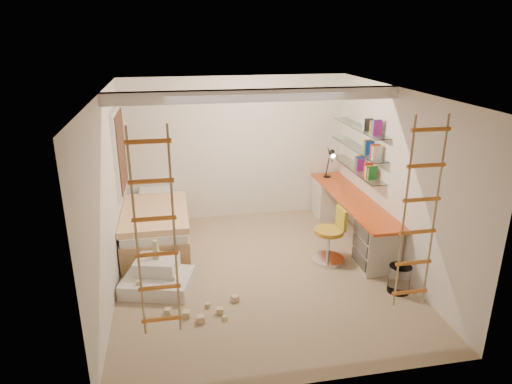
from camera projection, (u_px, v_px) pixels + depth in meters
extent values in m
plane|color=#978561|center=(260.00, 273.00, 6.65)|extent=(4.50, 4.50, 0.00)
cube|color=white|center=(256.00, 95.00, 6.08)|extent=(4.00, 0.18, 0.16)
cube|color=white|center=(119.00, 151.00, 7.17)|extent=(0.06, 1.15, 1.35)
cube|color=#4C2D1E|center=(122.00, 151.00, 7.18)|extent=(0.02, 1.00, 1.20)
cylinder|color=white|center=(399.00, 279.00, 6.13)|extent=(0.30, 0.30, 0.38)
cube|color=#D04918|center=(353.00, 199.00, 7.47)|extent=(0.55, 2.80, 0.04)
cube|color=beige|center=(329.00, 197.00, 8.62)|extent=(0.52, 0.55, 0.71)
cube|color=beige|center=(377.00, 246.00, 6.67)|extent=(0.52, 0.55, 0.71)
cube|color=#4C4742|center=(361.00, 232.00, 6.54)|extent=(0.02, 0.50, 0.18)
cube|color=#4C4742|center=(360.00, 246.00, 6.61)|extent=(0.02, 0.50, 0.18)
cube|color=#4C4742|center=(359.00, 259.00, 6.69)|extent=(0.02, 0.50, 0.18)
cube|color=white|center=(356.00, 169.00, 7.63)|extent=(0.25, 1.80, 0.01)
cube|color=white|center=(358.00, 148.00, 7.52)|extent=(0.25, 1.80, 0.01)
cube|color=white|center=(360.00, 127.00, 7.40)|extent=(0.25, 1.80, 0.01)
cube|color=#AD7F51|center=(157.00, 232.00, 7.45)|extent=(1.00, 2.00, 0.45)
cube|color=white|center=(155.00, 216.00, 7.36)|extent=(0.95, 1.95, 0.12)
cube|color=#FF9535|center=(155.00, 213.00, 7.18)|extent=(1.02, 1.60, 0.10)
cube|color=white|center=(156.00, 193.00, 8.05)|extent=(0.55, 0.35, 0.12)
cylinder|color=black|center=(327.00, 176.00, 8.52)|extent=(0.14, 0.14, 0.02)
cylinder|color=black|center=(328.00, 167.00, 8.45)|extent=(0.02, 0.15, 0.36)
cylinder|color=black|center=(330.00, 155.00, 8.28)|extent=(0.02, 0.27, 0.20)
cone|color=black|center=(332.00, 154.00, 8.15)|extent=(0.12, 0.14, 0.15)
cylinder|color=#FFEABF|center=(333.00, 156.00, 8.12)|extent=(0.08, 0.04, 0.08)
cylinder|color=#B28822|center=(329.00, 231.00, 6.83)|extent=(0.45, 0.45, 0.06)
cube|color=#B39C22|center=(341.00, 218.00, 6.80)|extent=(0.05, 0.34, 0.32)
cylinder|color=silver|center=(328.00, 245.00, 6.90)|extent=(0.05, 0.05, 0.44)
cylinder|color=silver|center=(327.00, 259.00, 6.99)|extent=(0.52, 0.52, 0.05)
cube|color=silver|center=(158.00, 282.00, 6.21)|extent=(1.05, 0.91, 0.20)
cube|color=silver|center=(157.00, 265.00, 6.27)|extent=(0.65, 0.58, 0.20)
cube|color=#CCB284|center=(156.00, 256.00, 6.22)|extent=(0.10, 0.10, 0.08)
cube|color=#CCB284|center=(156.00, 251.00, 6.20)|extent=(0.09, 0.09, 0.07)
cube|color=#CCB284|center=(155.00, 244.00, 6.16)|extent=(0.07, 0.07, 0.12)
cube|color=#CCB284|center=(172.00, 278.00, 6.07)|extent=(0.06, 0.06, 0.06)
cube|color=#CCB284|center=(175.00, 268.00, 6.32)|extent=(0.06, 0.06, 0.06)
cube|color=#CCB284|center=(138.00, 282.00, 5.96)|extent=(0.06, 0.06, 0.06)
cube|color=#CCB284|center=(220.00, 311.00, 5.69)|extent=(0.07, 0.07, 0.07)
cube|color=#CCB284|center=(187.00, 315.00, 5.61)|extent=(0.07, 0.07, 0.07)
cube|color=#CCB284|center=(208.00, 305.00, 5.81)|extent=(0.07, 0.07, 0.07)
cube|color=#CCB284|center=(225.00, 317.00, 5.56)|extent=(0.07, 0.07, 0.07)
cube|color=#CCB284|center=(168.00, 312.00, 5.68)|extent=(0.07, 0.07, 0.07)
cube|color=#CCB284|center=(201.00, 320.00, 5.52)|extent=(0.07, 0.07, 0.07)
cube|color=#CCB284|center=(235.00, 299.00, 5.94)|extent=(0.07, 0.07, 0.07)
cube|color=#1E722D|center=(357.00, 162.00, 7.59)|extent=(0.14, 0.70, 0.22)
cube|color=orange|center=(358.00, 141.00, 7.48)|extent=(0.14, 0.52, 0.22)
cube|color=#262626|center=(360.00, 120.00, 7.36)|extent=(0.14, 0.46, 0.22)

